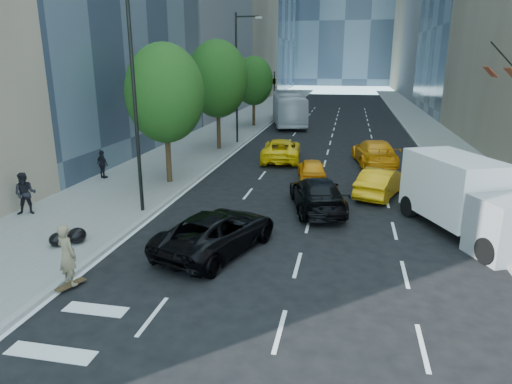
% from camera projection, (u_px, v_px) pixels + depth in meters
% --- Properties ---
extents(ground, '(160.00, 160.00, 0.00)m').
position_uv_depth(ground, '(269.00, 262.00, 15.67)').
color(ground, black).
rests_on(ground, ground).
extents(sidewalk_left, '(6.00, 120.00, 0.15)m').
position_uv_depth(sidewalk_left, '(232.00, 128.00, 45.60)').
color(sidewalk_left, slate).
rests_on(sidewalk_left, ground).
extents(sidewalk_right, '(4.00, 120.00, 0.15)m').
position_uv_depth(sidewalk_right, '(432.00, 134.00, 41.96)').
color(sidewalk_right, slate).
rests_on(sidewalk_right, ground).
extents(lamp_near, '(2.13, 0.22, 10.00)m').
position_uv_depth(lamp_near, '(137.00, 82.00, 19.02)').
color(lamp_near, black).
rests_on(lamp_near, sidewalk_left).
extents(lamp_far, '(2.13, 0.22, 10.00)m').
position_uv_depth(lamp_far, '(239.00, 71.00, 35.95)').
color(lamp_far, black).
rests_on(lamp_far, sidewalk_left).
extents(tree_near, '(4.20, 4.20, 7.46)m').
position_uv_depth(tree_near, '(165.00, 94.00, 24.13)').
color(tree_near, '#322013').
rests_on(tree_near, sidewalk_left).
extents(tree_mid, '(4.50, 4.50, 7.99)m').
position_uv_depth(tree_mid, '(218.00, 79.00, 33.44)').
color(tree_mid, '#322013').
rests_on(tree_mid, sidewalk_left).
extents(tree_far, '(3.90, 3.90, 6.92)m').
position_uv_depth(tree_far, '(254.00, 81.00, 45.86)').
color(tree_far, '#322013').
rests_on(tree_far, sidewalk_left).
extents(traffic_signal, '(2.48, 0.53, 5.20)m').
position_uv_depth(traffic_signal, '(274.00, 81.00, 53.34)').
color(traffic_signal, black).
rests_on(traffic_signal, sidewalk_left).
extents(skateboarder, '(0.82, 0.68, 1.92)m').
position_uv_depth(skateboarder, '(68.00, 259.00, 13.66)').
color(skateboarder, '#746549').
rests_on(skateboarder, ground).
extents(black_sedan_lincoln, '(4.08, 5.85, 1.48)m').
position_uv_depth(black_sedan_lincoln, '(217.00, 232.00, 16.44)').
color(black_sedan_lincoln, black).
rests_on(black_sedan_lincoln, ground).
extents(black_sedan_mercedes, '(3.30, 5.62, 1.53)m').
position_uv_depth(black_sedan_mercedes, '(317.00, 194.00, 20.92)').
color(black_sedan_mercedes, black).
rests_on(black_sedan_mercedes, ground).
extents(taxi_a, '(2.02, 3.90, 1.27)m').
position_uv_depth(taxi_a, '(312.00, 169.00, 26.22)').
color(taxi_a, '#FF990D').
rests_on(taxi_a, ground).
extents(taxi_b, '(2.87, 4.64, 1.44)m').
position_uv_depth(taxi_b, '(381.00, 182.00, 23.13)').
color(taxi_b, orange).
rests_on(taxi_b, ground).
extents(taxi_c, '(2.95, 5.60, 1.50)m').
position_uv_depth(taxi_c, '(281.00, 150.00, 31.24)').
color(taxi_c, yellow).
rests_on(taxi_c, ground).
extents(taxi_d, '(3.14, 5.97, 1.65)m').
position_uv_depth(taxi_d, '(374.00, 152.00, 30.04)').
color(taxi_d, '#FF9D0D').
rests_on(taxi_d, ground).
extents(city_bus, '(5.31, 12.63, 3.43)m').
position_uv_depth(city_bus, '(289.00, 108.00, 48.67)').
color(city_bus, silver).
rests_on(city_bus, ground).
extents(box_truck, '(4.55, 6.57, 2.97)m').
position_uv_depth(box_truck, '(465.00, 197.00, 17.90)').
color(box_truck, white).
rests_on(box_truck, ground).
extents(pedestrian_a, '(1.12, 1.01, 1.88)m').
position_uv_depth(pedestrian_a, '(25.00, 194.00, 19.83)').
color(pedestrian_a, black).
rests_on(pedestrian_a, sidewalk_left).
extents(pedestrian_b, '(1.02, 0.77, 1.61)m').
position_uv_depth(pedestrian_b, '(103.00, 164.00, 25.97)').
color(pedestrian_b, black).
rests_on(pedestrian_b, sidewalk_left).
extents(garbage_bags, '(1.15, 1.11, 0.57)m').
position_uv_depth(garbage_bags, '(69.00, 237.00, 16.79)').
color(garbage_bags, black).
rests_on(garbage_bags, sidewalk_left).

